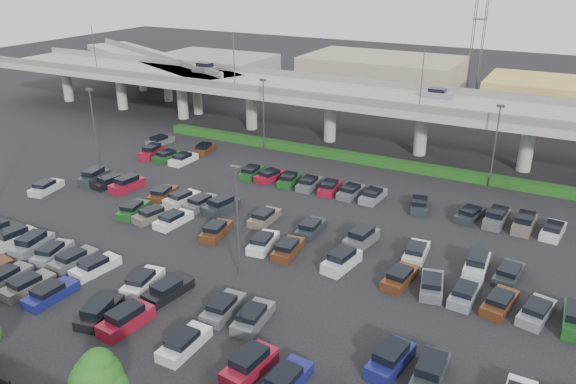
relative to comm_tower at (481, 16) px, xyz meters
The scene contains 9 objects.
ground 75.73m from the comm_tower, 93.09° to the right, with size 280.00×280.00×0.00m, color black.
overpass 43.08m from the comm_tower, 95.78° to the right, with size 150.00×13.00×15.80m.
on_ramp 64.67m from the comm_tower, 151.11° to the right, with size 50.93×30.13×8.80m.
hedge 51.42m from the comm_tower, 94.67° to the right, with size 66.00×1.60×1.10m, color #123E12.
tree_row 101.30m from the comm_tower, 91.88° to the right, with size 65.07×3.66×5.94m.
parked_cars 79.20m from the comm_tower, 93.99° to the right, with size 63.04×41.68×1.67m.
light_poles 73.06m from the comm_tower, 96.44° to the right, with size 66.90×48.38×10.30m.
distant_buildings 18.96m from the comm_tower, 55.50° to the right, with size 138.00×24.00×9.00m.
comm_tower is the anchor object (origin of this frame).
Camera 1 is at (24.00, -44.17, 26.09)m, focal length 35.00 mm.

